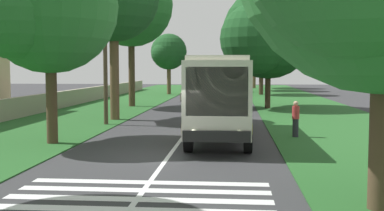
% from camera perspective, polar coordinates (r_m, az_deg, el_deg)
% --- Properties ---
extents(ground, '(160.00, 160.00, 0.00)m').
position_cam_1_polar(ground, '(18.07, -2.78, -6.01)').
color(ground, '#333335').
extents(grass_verge_left, '(120.00, 8.00, 0.04)m').
position_cam_1_polar(grass_verge_left, '(34.44, -13.02, -1.11)').
color(grass_verge_left, '#235623').
rests_on(grass_verge_left, ground).
extents(grass_verge_right, '(120.00, 8.00, 0.04)m').
position_cam_1_polar(grass_verge_right, '(33.29, 14.94, -1.33)').
color(grass_verge_right, '#235623').
rests_on(grass_verge_right, ground).
extents(centre_line, '(110.00, 0.16, 0.01)m').
position_cam_1_polar(centre_line, '(32.86, 0.72, -1.28)').
color(centre_line, silver).
rests_on(centre_line, ground).
extents(coach_bus, '(11.16, 2.62, 3.73)m').
position_cam_1_polar(coach_bus, '(22.60, 3.41, 1.56)').
color(coach_bus, silver).
rests_on(coach_bus, ground).
extents(zebra_crossing, '(4.95, 6.80, 0.01)m').
position_cam_1_polar(zebra_crossing, '(11.99, -6.91, -11.44)').
color(zebra_crossing, silver).
rests_on(zebra_crossing, ground).
extents(trailing_car_0, '(4.30, 1.78, 1.43)m').
position_cam_1_polar(trailing_car_0, '(38.80, 4.02, 0.56)').
color(trailing_car_0, black).
rests_on(trailing_car_0, ground).
extents(trailing_car_1, '(4.30, 1.78, 1.43)m').
position_cam_1_polar(trailing_car_1, '(48.55, -0.11, 1.35)').
color(trailing_car_1, '#B7A893').
rests_on(trailing_car_1, ground).
extents(trailing_car_2, '(4.30, 1.78, 1.43)m').
position_cam_1_polar(trailing_car_2, '(55.18, 0.80, 1.72)').
color(trailing_car_2, '#145933').
rests_on(trailing_car_2, ground).
extents(trailing_minibus_0, '(6.00, 2.14, 2.53)m').
position_cam_1_polar(trailing_minibus_0, '(66.95, 4.58, 2.94)').
color(trailing_minibus_0, '#CC4C33').
rests_on(trailing_minibus_0, ground).
extents(roadside_tree_left_1, '(8.65, 7.16, 12.04)m').
position_cam_1_polar(roadside_tree_left_1, '(41.63, -7.55, 11.38)').
color(roadside_tree_left_1, '#4C3826').
rests_on(roadside_tree_left_1, grass_verge_left).
extents(roadside_tree_left_2, '(7.10, 5.78, 8.77)m').
position_cam_1_polar(roadside_tree_left_2, '(21.93, -16.62, 10.71)').
color(roadside_tree_left_2, '#4C3826').
rests_on(roadside_tree_left_2, grass_verge_left).
extents(roadside_tree_left_4, '(5.30, 4.42, 7.44)m').
position_cam_1_polar(roadside_tree_left_4, '(60.14, -2.81, 6.20)').
color(roadside_tree_left_4, brown).
rests_on(roadside_tree_left_4, grass_verge_left).
extents(roadside_tree_right_0, '(7.77, 6.49, 9.52)m').
position_cam_1_polar(roadside_tree_right_0, '(59.56, 7.95, 7.17)').
color(roadside_tree_right_0, '#3D2D1E').
rests_on(roadside_tree_right_0, grass_verge_right).
extents(roadside_tree_right_1, '(8.03, 6.66, 11.94)m').
position_cam_1_polar(roadside_tree_right_1, '(78.96, 7.19, 8.16)').
color(roadside_tree_right_1, brown).
rests_on(roadside_tree_right_1, grass_verge_right).
extents(roadside_tree_right_2, '(7.92, 6.55, 9.83)m').
position_cam_1_polar(roadside_tree_right_2, '(70.10, 8.02, 6.94)').
color(roadside_tree_right_2, brown).
rests_on(roadside_tree_right_2, grass_verge_right).
extents(roadside_tree_right_3, '(9.25, 7.49, 9.68)m').
position_cam_1_polar(roadside_tree_right_3, '(39.53, 8.58, 8.08)').
color(roadside_tree_right_3, '#3D2D1E').
rests_on(roadside_tree_right_3, grass_verge_right).
extents(utility_pole, '(0.24, 1.40, 7.77)m').
position_cam_1_polar(utility_pole, '(28.25, -10.15, 5.96)').
color(utility_pole, '#473828').
rests_on(utility_pole, grass_verge_left).
extents(roadside_wall, '(70.00, 0.40, 1.34)m').
position_cam_1_polar(roadside_wall, '(40.21, -15.46, 0.61)').
color(roadside_wall, '#9E937F').
rests_on(roadside_wall, grass_verge_left).
extents(pedestrian, '(0.34, 0.34, 1.69)m').
position_cam_1_polar(pedestrian, '(23.28, 12.07, -1.51)').
color(pedestrian, '#26262D').
rests_on(pedestrian, grass_verge_right).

